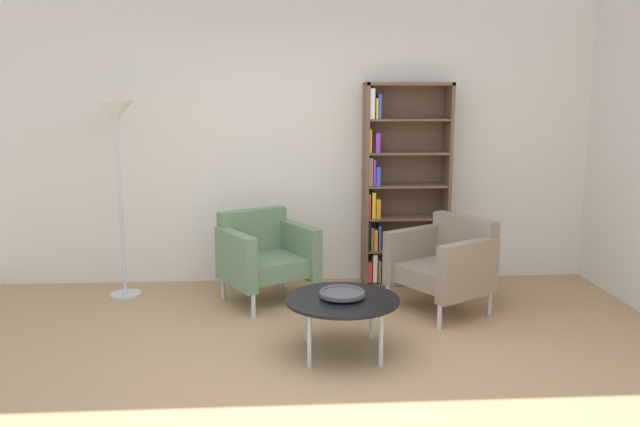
# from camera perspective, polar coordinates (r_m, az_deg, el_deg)

# --- Properties ---
(ground_plane) EXTENTS (8.32, 8.32, 0.00)m
(ground_plane) POSITION_cam_1_polar(r_m,az_deg,el_deg) (4.11, -0.57, -15.37)
(ground_plane) COLOR tan
(plaster_back_panel) EXTENTS (6.40, 0.12, 2.90)m
(plaster_back_panel) POSITION_cam_1_polar(r_m,az_deg,el_deg) (6.16, -1.80, 7.35)
(plaster_back_panel) COLOR silver
(plaster_back_panel) RESTS_ON ground_plane
(bookshelf_tall) EXTENTS (0.80, 0.30, 1.90)m
(bookshelf_tall) POSITION_cam_1_polar(r_m,az_deg,el_deg) (6.11, 6.96, 2.32)
(bookshelf_tall) COLOR brown
(bookshelf_tall) RESTS_ON ground_plane
(coffee_table_low) EXTENTS (0.80, 0.80, 0.40)m
(coffee_table_low) POSITION_cam_1_polar(r_m,az_deg,el_deg) (4.51, 1.98, -7.87)
(coffee_table_low) COLOR black
(coffee_table_low) RESTS_ON ground_plane
(decorative_bowl) EXTENTS (0.32, 0.32, 0.05)m
(decorative_bowl) POSITION_cam_1_polar(r_m,az_deg,el_deg) (4.49, 1.98, -7.09)
(decorative_bowl) COLOR #4C4C51
(decorative_bowl) RESTS_ON coffee_table_low
(armchair_near_window) EXTENTS (0.93, 0.91, 0.78)m
(armchair_near_window) POSITION_cam_1_polar(r_m,az_deg,el_deg) (5.65, -4.94, -3.64)
(armchair_near_window) COLOR slate
(armchair_near_window) RESTS_ON ground_plane
(armchair_spare_guest) EXTENTS (0.92, 0.94, 0.78)m
(armchair_spare_guest) POSITION_cam_1_polar(r_m,az_deg,el_deg) (5.46, 11.04, -4.29)
(armchair_spare_guest) COLOR gray
(armchair_spare_guest) RESTS_ON ground_plane
(floor_lamp_torchiere) EXTENTS (0.32, 0.32, 1.74)m
(floor_lamp_torchiere) POSITION_cam_1_polar(r_m,az_deg,el_deg) (5.85, -17.63, 6.67)
(floor_lamp_torchiere) COLOR silver
(floor_lamp_torchiere) RESTS_ON ground_plane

